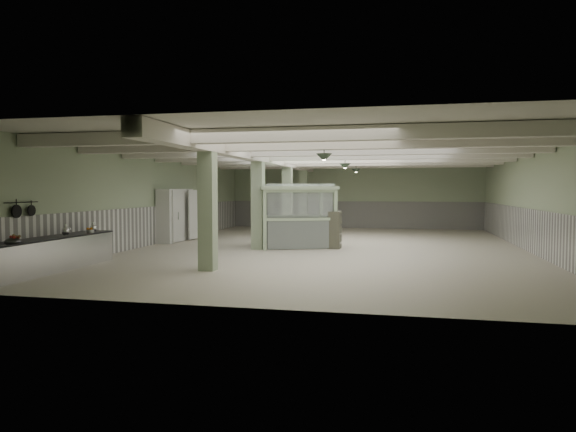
% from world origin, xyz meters
% --- Properties ---
extents(floor, '(20.00, 20.00, 0.00)m').
position_xyz_m(floor, '(0.00, 0.00, 0.00)').
color(floor, beige).
rests_on(floor, ground).
extents(ceiling, '(14.00, 20.00, 0.02)m').
position_xyz_m(ceiling, '(0.00, 0.00, 3.60)').
color(ceiling, silver).
rests_on(ceiling, wall_back).
extents(wall_back, '(14.00, 0.02, 3.60)m').
position_xyz_m(wall_back, '(0.00, 10.00, 1.80)').
color(wall_back, '#9BAC8A').
rests_on(wall_back, floor).
extents(wall_front, '(14.00, 0.02, 3.60)m').
position_xyz_m(wall_front, '(0.00, -10.00, 1.80)').
color(wall_front, '#9BAC8A').
rests_on(wall_front, floor).
extents(wall_left, '(0.02, 20.00, 3.60)m').
position_xyz_m(wall_left, '(-7.00, 0.00, 1.80)').
color(wall_left, '#9BAC8A').
rests_on(wall_left, floor).
extents(wall_right, '(0.02, 20.00, 3.60)m').
position_xyz_m(wall_right, '(7.00, 0.00, 1.80)').
color(wall_right, '#9BAC8A').
rests_on(wall_right, floor).
extents(wainscot_left, '(0.05, 19.90, 1.50)m').
position_xyz_m(wainscot_left, '(-6.97, 0.00, 0.75)').
color(wainscot_left, white).
rests_on(wainscot_left, floor).
extents(wainscot_right, '(0.05, 19.90, 1.50)m').
position_xyz_m(wainscot_right, '(6.97, 0.00, 0.75)').
color(wainscot_right, white).
rests_on(wainscot_right, floor).
extents(wainscot_back, '(13.90, 0.05, 1.50)m').
position_xyz_m(wainscot_back, '(0.00, 9.97, 0.75)').
color(wainscot_back, white).
rests_on(wainscot_back, floor).
extents(girder, '(0.45, 19.90, 0.40)m').
position_xyz_m(girder, '(-2.50, 0.00, 3.38)').
color(girder, silver).
rests_on(girder, ceiling).
extents(beam_a, '(13.90, 0.35, 0.32)m').
position_xyz_m(beam_a, '(0.00, -7.50, 3.42)').
color(beam_a, silver).
rests_on(beam_a, ceiling).
extents(beam_b, '(13.90, 0.35, 0.32)m').
position_xyz_m(beam_b, '(0.00, -5.00, 3.42)').
color(beam_b, silver).
rests_on(beam_b, ceiling).
extents(beam_c, '(13.90, 0.35, 0.32)m').
position_xyz_m(beam_c, '(0.00, -2.50, 3.42)').
color(beam_c, silver).
rests_on(beam_c, ceiling).
extents(beam_d, '(13.90, 0.35, 0.32)m').
position_xyz_m(beam_d, '(0.00, 0.00, 3.42)').
color(beam_d, silver).
rests_on(beam_d, ceiling).
extents(beam_e, '(13.90, 0.35, 0.32)m').
position_xyz_m(beam_e, '(0.00, 2.50, 3.42)').
color(beam_e, silver).
rests_on(beam_e, ceiling).
extents(beam_f, '(13.90, 0.35, 0.32)m').
position_xyz_m(beam_f, '(0.00, 5.00, 3.42)').
color(beam_f, silver).
rests_on(beam_f, ceiling).
extents(beam_g, '(13.90, 0.35, 0.32)m').
position_xyz_m(beam_g, '(0.00, 7.50, 3.42)').
color(beam_g, silver).
rests_on(beam_g, ceiling).
extents(column_a, '(0.42, 0.42, 3.60)m').
position_xyz_m(column_a, '(-2.50, -6.00, 1.80)').
color(column_a, '#96A988').
rests_on(column_a, floor).
extents(column_b, '(0.42, 0.42, 3.60)m').
position_xyz_m(column_b, '(-2.50, -1.00, 1.80)').
color(column_b, '#96A988').
rests_on(column_b, floor).
extents(column_c, '(0.42, 0.42, 3.60)m').
position_xyz_m(column_c, '(-2.50, 4.00, 1.80)').
color(column_c, '#96A988').
rests_on(column_c, floor).
extents(column_d, '(0.42, 0.42, 3.60)m').
position_xyz_m(column_d, '(-2.50, 8.00, 1.80)').
color(column_d, '#96A988').
rests_on(column_d, floor).
extents(hook_rail, '(0.02, 1.20, 0.02)m').
position_xyz_m(hook_rail, '(-6.93, -7.60, 1.85)').
color(hook_rail, black).
rests_on(hook_rail, wall_left).
extents(pendant_front, '(0.44, 0.44, 0.22)m').
position_xyz_m(pendant_front, '(0.50, -5.00, 3.05)').
color(pendant_front, '#2D3C2D').
rests_on(pendant_front, ceiling).
extents(pendant_mid, '(0.44, 0.44, 0.22)m').
position_xyz_m(pendant_mid, '(0.50, 0.50, 3.05)').
color(pendant_mid, '#2D3C2D').
rests_on(pendant_mid, ceiling).
extents(pendant_back, '(0.44, 0.44, 0.22)m').
position_xyz_m(pendant_back, '(0.50, 5.50, 3.05)').
color(pendant_back, '#2D3C2D').
rests_on(pendant_back, ceiling).
extents(prep_counter, '(0.82, 4.66, 0.91)m').
position_xyz_m(prep_counter, '(-6.54, -7.00, 0.46)').
color(prep_counter, silver).
rests_on(prep_counter, floor).
extents(pitcher_near, '(0.30, 0.32, 0.32)m').
position_xyz_m(pitcher_near, '(-6.50, -6.46, 1.06)').
color(pitcher_near, silver).
rests_on(pitcher_near, prep_counter).
extents(pitcher_far, '(0.24, 0.26, 0.29)m').
position_xyz_m(pitcher_far, '(-6.46, -5.20, 1.05)').
color(pitcher_far, silver).
rests_on(pitcher_far, prep_counter).
extents(veg_colander, '(0.39, 0.39, 0.17)m').
position_xyz_m(veg_colander, '(-6.50, -8.44, 0.99)').
color(veg_colander, '#404145').
rests_on(veg_colander, prep_counter).
extents(orange_bowl, '(0.31, 0.31, 0.08)m').
position_xyz_m(orange_bowl, '(-6.39, -5.47, 0.94)').
color(orange_bowl, '#B2B2B7').
rests_on(orange_bowl, prep_counter).
extents(skillet_near, '(0.04, 0.33, 0.33)m').
position_xyz_m(skillet_near, '(-6.88, -7.84, 1.63)').
color(skillet_near, black).
rests_on(skillet_near, hook_rail).
extents(skillet_far, '(0.04, 0.28, 0.28)m').
position_xyz_m(skillet_far, '(-6.88, -7.31, 1.63)').
color(skillet_far, black).
rests_on(skillet_far, hook_rail).
extents(walkin_cooler, '(0.87, 2.40, 2.20)m').
position_xyz_m(walkin_cooler, '(-6.62, 1.00, 1.10)').
color(walkin_cooler, silver).
rests_on(walkin_cooler, floor).
extents(guard_booth, '(3.56, 3.33, 2.39)m').
position_xyz_m(guard_booth, '(-1.37, 0.18, 1.60)').
color(guard_booth, '#AFC79F').
rests_on(guard_booth, floor).
extents(filing_cabinet, '(0.46, 0.65, 1.37)m').
position_xyz_m(filing_cabinet, '(0.20, -0.14, 0.69)').
color(filing_cabinet, '#545446').
rests_on(filing_cabinet, floor).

